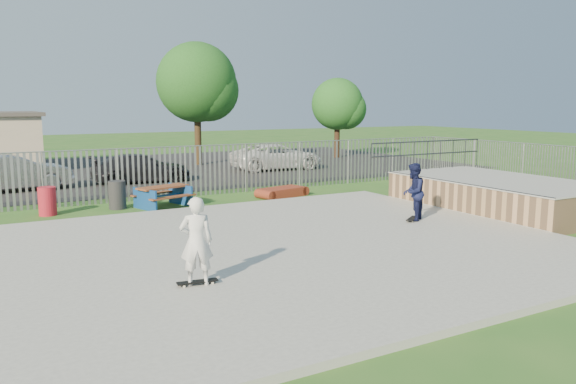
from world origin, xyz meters
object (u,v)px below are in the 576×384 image
picnic_table (163,197)px  trash_bin_grey (117,195)px  skater_white (196,241)px  car_white (277,157)px  car_silver (12,173)px  tree_right (337,104)px  trash_bin_red (47,201)px  car_dark (141,168)px  tree_mid (197,83)px  funbox (282,192)px  skater_navy (413,192)px

picnic_table → trash_bin_grey: 1.57m
picnic_table → skater_white: skater_white is taller
picnic_table → skater_white: size_ratio=1.24×
trash_bin_grey → car_white: car_white is taller
car_silver → car_white: size_ratio=0.92×
tree_right → skater_white: size_ratio=3.08×
trash_bin_red → picnic_table: bearing=-6.5°
picnic_table → car_dark: size_ratio=0.47×
car_silver → tree_mid: 12.71m
funbox → car_silver: 11.41m
car_white → skater_navy: skater_navy is taller
car_white → skater_white: 20.68m
trash_bin_red → car_white: bearing=31.4°
trash_bin_red → tree_mid: tree_mid is taller
trash_bin_grey → tree_right: 21.32m
picnic_table → car_white: (8.96, 8.20, 0.35)m
car_dark → skater_white: bearing=172.2°
car_white → skater_navy: 15.19m
car_white → car_dark: bearing=103.3°
tree_right → car_white: bearing=-148.4°
car_dark → tree_right: 16.21m
tree_right → funbox: bearing=-131.6°
trash_bin_red → tree_mid: (9.75, 12.22, 4.40)m
car_white → skater_white: size_ratio=2.94×
car_dark → tree_right: tree_right is taller
picnic_table → car_dark: (1.00, 6.73, 0.29)m
picnic_table → car_white: 12.15m
trash_bin_grey → tree_mid: size_ratio=0.14×
trash_bin_grey → skater_navy: (7.17, -7.11, 0.53)m
tree_right → tree_mid: bearing=178.9°
car_dark → tree_mid: (4.99, 5.91, 4.20)m
car_dark → skater_navy: 14.16m
picnic_table → tree_mid: bearing=47.1°
trash_bin_grey → skater_white: 9.77m
skater_white → tree_mid: bearing=-93.3°
trash_bin_red → tree_mid: 16.24m
tree_right → car_dark: bearing=-159.0°
picnic_table → trash_bin_grey: (-1.49, 0.48, 0.11)m
picnic_table → car_silver: 7.99m
skater_white → car_silver: bearing=-64.7°
picnic_table → skater_white: bearing=-120.4°
car_silver → trash_bin_grey: bearing=-161.5°
tree_right → skater_navy: 21.79m
trash_bin_red → funbox: bearing=-3.2°
funbox → trash_bin_red: trash_bin_red is taller
trash_bin_grey → tree_mid: (7.48, 12.17, 4.38)m
funbox → skater_white: 11.54m
skater_white → picnic_table: bearing=-85.9°
skater_navy → skater_white: size_ratio=1.00×
car_dark → tree_right: size_ratio=0.84×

